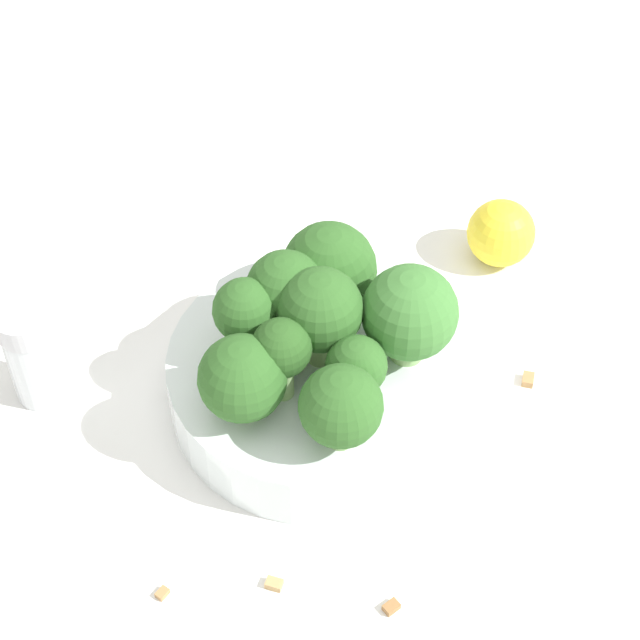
% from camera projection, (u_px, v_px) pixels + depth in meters
% --- Properties ---
extents(ground_plane, '(3.00, 3.00, 0.00)m').
position_uv_depth(ground_plane, '(320.00, 399.00, 0.63)').
color(ground_plane, white).
extents(bowl, '(0.17, 0.17, 0.04)m').
position_uv_depth(bowl, '(320.00, 379.00, 0.61)').
color(bowl, silver).
rests_on(bowl, ground_plane).
extents(broccoli_floret_0, '(0.03, 0.03, 0.04)m').
position_uv_depth(broccoli_floret_0, '(356.00, 369.00, 0.56)').
color(broccoli_floret_0, '#8EB770').
rests_on(broccoli_floret_0, bowl).
extents(broccoli_floret_1, '(0.04, 0.04, 0.06)m').
position_uv_depth(broccoli_floret_1, '(246.00, 315.00, 0.58)').
color(broccoli_floret_1, '#84AD66').
rests_on(broccoli_floret_1, bowl).
extents(broccoli_floret_2, '(0.04, 0.04, 0.05)m').
position_uv_depth(broccoli_floret_2, '(341.00, 407.00, 0.54)').
color(broccoli_floret_2, '#84AD66').
rests_on(broccoli_floret_2, bowl).
extents(broccoli_floret_3, '(0.05, 0.05, 0.06)m').
position_uv_depth(broccoli_floret_3, '(410.00, 314.00, 0.58)').
color(broccoli_floret_3, '#8EB770').
rests_on(broccoli_floret_3, bowl).
extents(broccoli_floret_4, '(0.05, 0.05, 0.06)m').
position_uv_depth(broccoli_floret_4, '(329.00, 270.00, 0.61)').
color(broccoli_floret_4, '#84AD66').
rests_on(broccoli_floret_4, bowl).
extents(broccoli_floret_5, '(0.03, 0.03, 0.05)m').
position_uv_depth(broccoli_floret_5, '(281.00, 351.00, 0.56)').
color(broccoli_floret_5, '#84AD66').
rests_on(broccoli_floret_5, bowl).
extents(broccoli_floret_6, '(0.05, 0.05, 0.06)m').
position_uv_depth(broccoli_floret_6, '(320.00, 312.00, 0.57)').
color(broccoli_floret_6, '#7A9E5B').
rests_on(broccoli_floret_6, bowl).
extents(broccoli_floret_7, '(0.05, 0.05, 0.05)m').
position_uv_depth(broccoli_floret_7, '(242.00, 379.00, 0.55)').
color(broccoli_floret_7, '#84AD66').
rests_on(broccoli_floret_7, bowl).
extents(broccoli_floret_8, '(0.04, 0.04, 0.06)m').
position_uv_depth(broccoli_floret_8, '(286.00, 292.00, 0.59)').
color(broccoli_floret_8, '#84AD66').
rests_on(broccoli_floret_8, bowl).
extents(pepper_shaker, '(0.03, 0.03, 0.07)m').
position_uv_depth(pepper_shaker, '(33.00, 353.00, 0.61)').
color(pepper_shaker, silver).
rests_on(pepper_shaker, ground_plane).
extents(lemon_wedge, '(0.04, 0.04, 0.04)m').
position_uv_depth(lemon_wedge, '(501.00, 233.00, 0.69)').
color(lemon_wedge, yellow).
rests_on(lemon_wedge, ground_plane).
extents(almond_crumb_0, '(0.01, 0.01, 0.01)m').
position_uv_depth(almond_crumb_0, '(162.00, 592.00, 0.54)').
color(almond_crumb_0, '#AD7F4C').
rests_on(almond_crumb_0, ground_plane).
extents(almond_crumb_1, '(0.01, 0.01, 0.01)m').
position_uv_depth(almond_crumb_1, '(529.00, 377.00, 0.63)').
color(almond_crumb_1, '#AD7F4C').
rests_on(almond_crumb_1, ground_plane).
extents(almond_crumb_2, '(0.01, 0.01, 0.01)m').
position_uv_depth(almond_crumb_2, '(391.00, 605.00, 0.53)').
color(almond_crumb_2, olive).
rests_on(almond_crumb_2, ground_plane).
extents(almond_crumb_3, '(0.01, 0.01, 0.01)m').
position_uv_depth(almond_crumb_3, '(274.00, 582.00, 0.54)').
color(almond_crumb_3, tan).
rests_on(almond_crumb_3, ground_plane).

